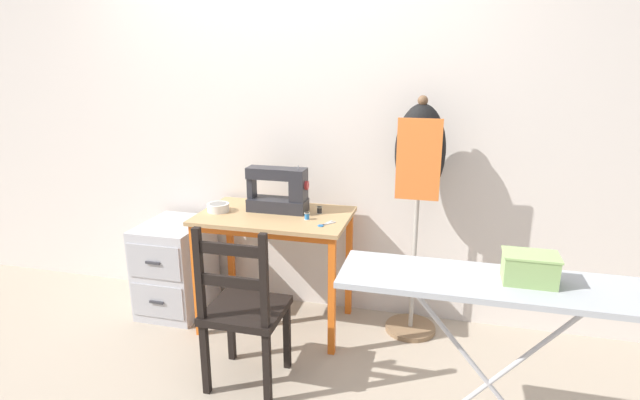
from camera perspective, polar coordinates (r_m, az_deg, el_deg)
ground_plane at (r=3.20m, az=-6.69°, el=-16.29°), size 14.00×14.00×0.00m
wall_back at (r=3.35m, az=-3.38°, el=8.59°), size 10.00×0.05×2.55m
sewing_table at (r=3.15m, az=-5.26°, el=-3.50°), size 0.94×0.59×0.76m
sewing_machine at (r=3.15m, az=-4.57°, el=1.02°), size 0.39×0.15×0.30m
fabric_bowl at (r=3.23m, az=-11.56°, el=-0.82°), size 0.14×0.14×0.05m
scissors at (r=2.91m, az=0.45°, el=-2.84°), size 0.09×0.12×0.01m
thread_spool_near_machine at (r=3.00m, az=-1.50°, el=-1.86°), size 0.04×0.04×0.04m
thread_spool_mid_table at (r=3.12m, az=-0.06°, el=-1.17°), size 0.04×0.04×0.04m
wooden_chair at (r=2.69m, az=-8.71°, el=-12.44°), size 0.40×0.38×0.92m
filing_cabinet at (r=3.61m, az=-16.15°, el=-7.35°), size 0.40×0.52×0.63m
dress_form at (r=3.01m, az=11.25°, el=3.56°), size 0.32×0.32×1.50m
ironing_board at (r=2.06m, az=19.69°, el=-9.94°), size 1.22×0.34×0.89m
storage_box at (r=2.05m, az=22.85°, el=-7.19°), size 0.20×0.13×0.12m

